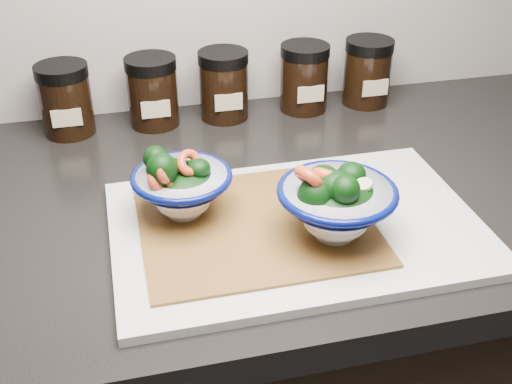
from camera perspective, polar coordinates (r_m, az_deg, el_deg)
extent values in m
cube|color=black|center=(0.89, -0.32, -0.88)|extent=(3.50, 0.60, 0.04)
cube|color=silver|center=(0.79, 3.59, -3.13)|extent=(0.45, 0.30, 0.01)
cube|color=#9B672E|center=(0.78, 0.00, -2.86)|extent=(0.28, 0.24, 0.00)
cylinder|color=white|center=(0.80, -6.42, -1.57)|extent=(0.04, 0.04, 0.01)
ellipsoid|color=white|center=(0.80, -6.48, -0.76)|extent=(0.07, 0.07, 0.03)
torus|color=#050D54|center=(0.78, -6.63, 1.37)|extent=(0.12, 0.12, 0.01)
torus|color=#050D54|center=(0.79, -6.57, 0.57)|extent=(0.10, 0.10, 0.00)
ellipsoid|color=black|center=(0.78, -6.59, 0.80)|extent=(0.09, 0.09, 0.04)
ellipsoid|color=black|center=(0.78, -7.57, 2.05)|extent=(0.03, 0.03, 0.03)
cylinder|color=#477233|center=(0.78, -7.51, 1.31)|extent=(0.01, 0.01, 0.02)
ellipsoid|color=black|center=(0.78, -8.93, 2.94)|extent=(0.03, 0.03, 0.03)
cylinder|color=#477233|center=(0.78, -8.86, 2.27)|extent=(0.01, 0.01, 0.02)
ellipsoid|color=black|center=(0.79, -6.52, 1.82)|extent=(0.03, 0.03, 0.03)
cylinder|color=#477233|center=(0.79, -6.47, 1.14)|extent=(0.01, 0.01, 0.02)
ellipsoid|color=black|center=(0.77, -5.14, 2.12)|extent=(0.03, 0.03, 0.02)
cylinder|color=#477233|center=(0.77, -5.10, 1.46)|extent=(0.01, 0.01, 0.02)
ellipsoid|color=black|center=(0.75, -8.36, 2.02)|extent=(0.04, 0.04, 0.04)
cylinder|color=#477233|center=(0.76, -8.29, 1.17)|extent=(0.01, 0.01, 0.02)
torus|color=#D55C28|center=(0.75, -8.20, 2.00)|extent=(0.03, 0.05, 0.05)
torus|color=#D55C28|center=(0.77, -5.95, 2.60)|extent=(0.05, 0.04, 0.04)
torus|color=#D55C28|center=(0.76, -7.08, 1.19)|extent=(0.05, 0.04, 0.05)
torus|color=#D55C28|center=(0.76, -8.72, 1.22)|extent=(0.04, 0.04, 0.04)
cylinder|color=#CCBC8E|center=(0.78, -7.70, 2.33)|extent=(0.02, 0.02, 0.01)
cylinder|color=white|center=(0.77, 7.00, -3.40)|extent=(0.05, 0.05, 0.01)
ellipsoid|color=white|center=(0.76, 7.07, -2.46)|extent=(0.08, 0.08, 0.03)
torus|color=#050D54|center=(0.74, 7.26, 0.03)|extent=(0.14, 0.14, 0.01)
torus|color=#050D54|center=(0.74, 7.19, -0.90)|extent=(0.12, 0.12, 0.00)
ellipsoid|color=black|center=(0.74, 7.21, -0.64)|extent=(0.10, 0.10, 0.05)
ellipsoid|color=black|center=(0.71, 7.94, 0.19)|extent=(0.03, 0.03, 0.03)
cylinder|color=#477233|center=(0.72, 7.87, -0.61)|extent=(0.01, 0.01, 0.02)
ellipsoid|color=black|center=(0.72, 5.30, -0.41)|extent=(0.04, 0.04, 0.05)
cylinder|color=#477233|center=(0.73, 5.25, -1.40)|extent=(0.01, 0.01, 0.03)
ellipsoid|color=black|center=(0.72, 7.12, 0.51)|extent=(0.04, 0.04, 0.04)
cylinder|color=#477233|center=(0.73, 7.04, -0.49)|extent=(0.01, 0.02, 0.03)
ellipsoid|color=black|center=(0.75, 8.50, 1.54)|extent=(0.03, 0.03, 0.03)
cylinder|color=#477233|center=(0.76, 8.43, 0.76)|extent=(0.01, 0.01, 0.02)
ellipsoid|color=black|center=(0.75, 6.03, 1.19)|extent=(0.04, 0.04, 0.03)
cylinder|color=#477233|center=(0.76, 5.97, 0.31)|extent=(0.02, 0.01, 0.03)
torus|color=#D55C28|center=(0.72, 7.01, 0.39)|extent=(0.06, 0.04, 0.05)
torus|color=#D55C28|center=(0.73, 6.26, 0.09)|extent=(0.06, 0.06, 0.04)
torus|color=#D55C28|center=(0.75, 6.23, 1.15)|extent=(0.06, 0.06, 0.04)
torus|color=#D55C28|center=(0.73, 6.43, 1.27)|extent=(0.05, 0.05, 0.05)
torus|color=#D55C28|center=(0.71, 4.67, 1.29)|extent=(0.04, 0.05, 0.05)
cylinder|color=#CCBC8E|center=(0.73, 9.54, 0.65)|extent=(0.02, 0.02, 0.01)
cylinder|color=black|center=(1.06, -16.49, 7.43)|extent=(0.08, 0.08, 0.09)
cylinder|color=black|center=(1.03, -16.97, 10.28)|extent=(0.08, 0.08, 0.02)
cube|color=#C6B793|center=(1.02, -16.47, 6.33)|extent=(0.05, 0.00, 0.03)
cylinder|color=black|center=(1.05, -9.14, 8.35)|extent=(0.08, 0.08, 0.09)
cylinder|color=black|center=(1.03, -9.41, 11.22)|extent=(0.08, 0.08, 0.02)
cube|color=#C6B793|center=(1.02, -8.89, 7.27)|extent=(0.05, 0.00, 0.03)
cylinder|color=black|center=(1.07, -2.87, 9.03)|extent=(0.08, 0.08, 0.09)
cylinder|color=black|center=(1.05, -2.95, 11.88)|extent=(0.08, 0.08, 0.02)
cube|color=#C6B793|center=(1.03, -2.44, 7.98)|extent=(0.04, 0.00, 0.03)
cylinder|color=black|center=(1.10, 4.27, 9.66)|extent=(0.08, 0.08, 0.09)
cylinder|color=black|center=(1.08, 4.39, 12.44)|extent=(0.08, 0.08, 0.02)
cube|color=#C6B793|center=(1.07, 4.89, 8.65)|extent=(0.04, 0.00, 0.03)
cylinder|color=black|center=(1.14, 9.82, 10.05)|extent=(0.08, 0.08, 0.09)
cylinder|color=black|center=(1.12, 10.09, 12.74)|extent=(0.08, 0.08, 0.02)
cube|color=#C6B793|center=(1.11, 10.56, 9.08)|extent=(0.05, 0.00, 0.03)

